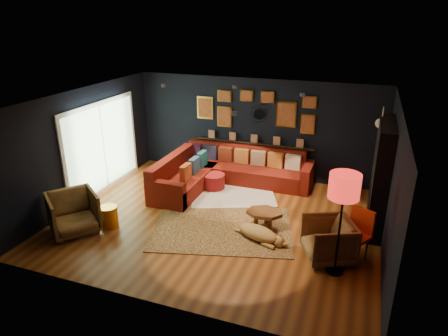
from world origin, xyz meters
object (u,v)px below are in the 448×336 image
(orange_chair, at_px, (358,230))
(dog, at_px, (258,231))
(pouf, at_px, (214,181))
(gold_stool, at_px, (109,217))
(armchair_right, at_px, (328,238))
(sectional, at_px, (221,173))
(armchair_left, at_px, (73,211))
(coffee_table, at_px, (265,214))
(floor_lamp, at_px, (344,190))

(orange_chair, distance_m, dog, 1.83)
(pouf, xyz_separation_m, dog, (1.69, -1.96, -0.00))
(gold_stool, distance_m, dog, 3.07)
(armchair_right, bearing_deg, orange_chair, 86.45)
(sectional, xyz_separation_m, gold_stool, (-1.41, -2.81, -0.10))
(sectional, relative_size, orange_chair, 3.55)
(armchair_left, bearing_deg, coffee_table, -30.06)
(armchair_left, distance_m, gold_stool, 0.70)
(sectional, distance_m, gold_stool, 3.15)
(armchair_left, bearing_deg, floor_lamp, -47.05)
(gold_stool, xyz_separation_m, floor_lamp, (4.52, -0.00, 1.30))
(gold_stool, height_order, dog, gold_stool)
(coffee_table, distance_m, gold_stool, 3.18)
(pouf, distance_m, dog, 2.59)
(coffee_table, relative_size, armchair_left, 0.89)
(armchair_right, distance_m, dog, 1.36)
(gold_stool, bearing_deg, floor_lamp, -0.01)
(armchair_left, xyz_separation_m, dog, (3.55, 0.95, -0.26))
(gold_stool, distance_m, floor_lamp, 4.71)
(floor_lamp, xyz_separation_m, dog, (-1.50, 0.55, -1.33))
(pouf, bearing_deg, coffee_table, -41.75)
(armchair_left, height_order, floor_lamp, floor_lamp)
(orange_chair, bearing_deg, armchair_left, -140.23)
(armchair_right, relative_size, floor_lamp, 0.46)
(pouf, height_order, armchair_right, armchair_right)
(orange_chair, bearing_deg, coffee_table, -164.64)
(pouf, xyz_separation_m, gold_stool, (-1.33, -2.50, 0.02))
(armchair_right, height_order, floor_lamp, floor_lamp)
(coffee_table, height_order, floor_lamp, floor_lamp)
(pouf, relative_size, dog, 0.46)
(armchair_right, relative_size, gold_stool, 1.84)
(sectional, relative_size, dog, 2.88)
(sectional, relative_size, coffee_table, 4.19)
(dog, bearing_deg, armchair_left, -145.64)
(coffee_table, relative_size, orange_chair, 0.85)
(orange_chair, relative_size, dog, 0.81)
(coffee_table, distance_m, floor_lamp, 2.17)
(orange_chair, relative_size, floor_lamp, 0.53)
(sectional, relative_size, pouf, 6.26)
(armchair_right, height_order, gold_stool, armchair_right)
(dog, bearing_deg, armchair_right, 11.32)
(armchair_left, xyz_separation_m, gold_stool, (0.53, 0.40, -0.23))
(armchair_right, distance_m, orange_chair, 0.52)
(sectional, relative_size, armchair_right, 4.10)
(floor_lamp, bearing_deg, coffee_table, 146.33)
(coffee_table, height_order, pouf, coffee_table)
(armchair_right, bearing_deg, gold_stool, -110.10)
(coffee_table, xyz_separation_m, armchair_right, (1.33, -0.64, 0.09))
(orange_chair, bearing_deg, armchair_right, -129.00)
(coffee_table, relative_size, gold_stool, 1.80)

